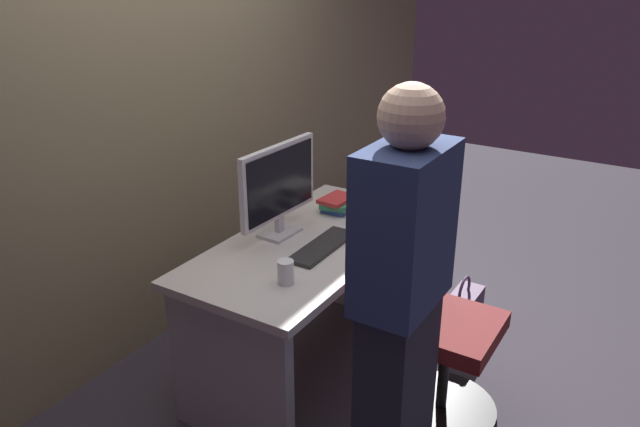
{
  "coord_description": "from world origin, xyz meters",
  "views": [
    {
      "loc": [
        -2.29,
        -1.46,
        2.0
      ],
      "look_at": [
        0.0,
        -0.05,
        0.88
      ],
      "focal_mm": 34.75,
      "sensor_mm": 36.0,
      "label": 1
    }
  ],
  "objects_px": {
    "office_chair": "(435,330)",
    "handbag": "(462,315)",
    "monitor": "(279,185)",
    "keyboard": "(322,246)",
    "book_stack": "(338,203)",
    "person_at_desk": "(400,304)",
    "desk": "(311,281)",
    "cup_near_keyboard": "(286,272)",
    "mouse": "(355,221)",
    "cell_phone": "(388,218)"
  },
  "relations": [
    {
      "from": "keyboard",
      "to": "handbag",
      "type": "relative_size",
      "value": 1.14
    },
    {
      "from": "person_at_desk",
      "to": "handbag",
      "type": "bearing_deg",
      "value": 5.95
    },
    {
      "from": "cup_near_keyboard",
      "to": "handbag",
      "type": "bearing_deg",
      "value": -21.52
    },
    {
      "from": "office_chair",
      "to": "monitor",
      "type": "xyz_separation_m",
      "value": [
        -0.05,
        0.82,
        0.56
      ]
    },
    {
      "from": "mouse",
      "to": "office_chair",
      "type": "bearing_deg",
      "value": -113.86
    },
    {
      "from": "desk",
      "to": "cell_phone",
      "type": "xyz_separation_m",
      "value": [
        0.44,
        -0.2,
        0.23
      ]
    },
    {
      "from": "person_at_desk",
      "to": "keyboard",
      "type": "bearing_deg",
      "value": 53.86
    },
    {
      "from": "office_chair",
      "to": "book_stack",
      "type": "relative_size",
      "value": 4.39
    },
    {
      "from": "keyboard",
      "to": "book_stack",
      "type": "relative_size",
      "value": 2.01
    },
    {
      "from": "desk",
      "to": "mouse",
      "type": "xyz_separation_m",
      "value": [
        0.28,
        -0.09,
        0.24
      ]
    },
    {
      "from": "desk",
      "to": "keyboard",
      "type": "height_order",
      "value": "keyboard"
    },
    {
      "from": "desk",
      "to": "mouse",
      "type": "distance_m",
      "value": 0.38
    },
    {
      "from": "cup_near_keyboard",
      "to": "book_stack",
      "type": "bearing_deg",
      "value": 15.16
    },
    {
      "from": "monitor",
      "to": "handbag",
      "type": "distance_m",
      "value": 1.33
    },
    {
      "from": "keyboard",
      "to": "monitor",
      "type": "bearing_deg",
      "value": 83.09
    },
    {
      "from": "office_chair",
      "to": "keyboard",
      "type": "distance_m",
      "value": 0.64
    },
    {
      "from": "mouse",
      "to": "cup_near_keyboard",
      "type": "bearing_deg",
      "value": -175.92
    },
    {
      "from": "book_stack",
      "to": "office_chair",
      "type": "bearing_deg",
      "value": -116.45
    },
    {
      "from": "person_at_desk",
      "to": "office_chair",
      "type": "bearing_deg",
      "value": 4.42
    },
    {
      "from": "monitor",
      "to": "handbag",
      "type": "bearing_deg",
      "value": -46.45
    },
    {
      "from": "monitor",
      "to": "mouse",
      "type": "relative_size",
      "value": 5.41
    },
    {
      "from": "monitor",
      "to": "book_stack",
      "type": "xyz_separation_m",
      "value": [
        0.41,
        -0.09,
        -0.22
      ]
    },
    {
      "from": "monitor",
      "to": "mouse",
      "type": "xyz_separation_m",
      "value": [
        0.3,
        -0.26,
        -0.24
      ]
    },
    {
      "from": "desk",
      "to": "office_chair",
      "type": "relative_size",
      "value": 1.51
    },
    {
      "from": "person_at_desk",
      "to": "mouse",
      "type": "height_order",
      "value": "person_at_desk"
    },
    {
      "from": "keyboard",
      "to": "desk",
      "type": "bearing_deg",
      "value": 60.74
    },
    {
      "from": "cell_phone",
      "to": "person_at_desk",
      "type": "bearing_deg",
      "value": -166.72
    },
    {
      "from": "keyboard",
      "to": "book_stack",
      "type": "distance_m",
      "value": 0.48
    },
    {
      "from": "cell_phone",
      "to": "handbag",
      "type": "relative_size",
      "value": 0.38
    },
    {
      "from": "cup_near_keyboard",
      "to": "handbag",
      "type": "distance_m",
      "value": 1.34
    },
    {
      "from": "keyboard",
      "to": "cell_phone",
      "type": "bearing_deg",
      "value": -12.65
    },
    {
      "from": "desk",
      "to": "cup_near_keyboard",
      "type": "relative_size",
      "value": 13.75
    },
    {
      "from": "desk",
      "to": "handbag",
      "type": "distance_m",
      "value": 0.96
    },
    {
      "from": "cell_phone",
      "to": "handbag",
      "type": "bearing_deg",
      "value": -71.85
    },
    {
      "from": "person_at_desk",
      "to": "cup_near_keyboard",
      "type": "bearing_deg",
      "value": 82.66
    },
    {
      "from": "office_chair",
      "to": "cell_phone",
      "type": "distance_m",
      "value": 0.68
    },
    {
      "from": "cup_near_keyboard",
      "to": "office_chair",
      "type": "bearing_deg",
      "value": -49.2
    },
    {
      "from": "keyboard",
      "to": "book_stack",
      "type": "bearing_deg",
      "value": 20.82
    },
    {
      "from": "office_chair",
      "to": "keyboard",
      "type": "relative_size",
      "value": 2.19
    },
    {
      "from": "handbag",
      "to": "office_chair",
      "type": "bearing_deg",
      "value": -172.85
    },
    {
      "from": "person_at_desk",
      "to": "book_stack",
      "type": "bearing_deg",
      "value": 41.3
    },
    {
      "from": "keyboard",
      "to": "handbag",
      "type": "xyz_separation_m",
      "value": [
        0.73,
        -0.48,
        -0.6
      ]
    },
    {
      "from": "mouse",
      "to": "book_stack",
      "type": "distance_m",
      "value": 0.21
    },
    {
      "from": "office_chair",
      "to": "handbag",
      "type": "distance_m",
      "value": 0.72
    },
    {
      "from": "desk",
      "to": "handbag",
      "type": "relative_size",
      "value": 3.76
    },
    {
      "from": "desk",
      "to": "cell_phone",
      "type": "bearing_deg",
      "value": -24.33
    },
    {
      "from": "mouse",
      "to": "cup_near_keyboard",
      "type": "distance_m",
      "value": 0.69
    },
    {
      "from": "person_at_desk",
      "to": "cup_near_keyboard",
      "type": "xyz_separation_m",
      "value": [
        0.07,
        0.55,
        -0.06
      ]
    },
    {
      "from": "office_chair",
      "to": "monitor",
      "type": "bearing_deg",
      "value": 93.47
    },
    {
      "from": "office_chair",
      "to": "monitor",
      "type": "relative_size",
      "value": 1.74
    }
  ]
}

